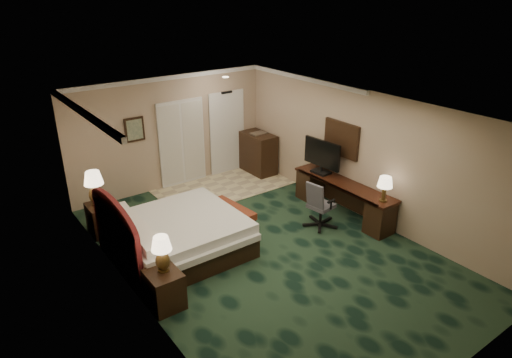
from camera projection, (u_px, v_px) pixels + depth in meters
floor at (266, 250)px, 8.57m from camera, size 5.00×7.50×0.00m
ceiling at (268, 110)px, 7.50m from camera, size 5.00×7.50×0.00m
wall_back at (171, 133)px, 10.81m from camera, size 5.00×0.00×2.70m
wall_front at (465, 291)px, 5.26m from camera, size 5.00×0.00×2.70m
wall_left at (132, 226)px, 6.68m from camera, size 0.00×7.50×2.70m
wall_right at (363, 155)px, 9.39m from camera, size 0.00×7.50×2.70m
crown_molding at (268, 113)px, 7.52m from camera, size 5.00×7.50×0.10m
tile_patch at (224, 187)px, 11.20m from camera, size 3.20×1.70×0.01m
headboard at (116, 235)px, 7.71m from camera, size 0.12×2.00×1.40m
entry_door at (227, 133)px, 11.75m from camera, size 1.02×0.06×2.18m
closet_doors at (182, 143)px, 11.03m from camera, size 1.20×0.06×2.10m
wall_art at (134, 129)px, 10.19m from camera, size 0.45×0.06×0.55m
wall_mirror at (341, 139)px, 9.73m from camera, size 0.05×0.95×0.75m
bed at (180, 236)px, 8.37m from camera, size 2.16×2.00×0.69m
nightstand_near at (164, 289)px, 6.98m from camera, size 0.49×0.56×0.61m
nightstand_far at (102, 219)px, 9.06m from camera, size 0.49×0.57×0.62m
lamp_near at (162, 254)px, 6.80m from camera, size 0.37×0.37×0.59m
lamp_far at (95, 188)px, 8.82m from camera, size 0.45×0.45×0.69m
bed_bench at (232, 215)px, 9.44m from camera, size 0.50×1.18×0.39m
desk at (343, 199)px, 9.77m from camera, size 0.55×2.54×0.73m
tv at (322, 157)px, 9.98m from camera, size 0.15×0.98×0.76m
desk_lamp at (384, 189)px, 8.73m from camera, size 0.30×0.30×0.52m
desk_chair at (321, 204)px, 9.23m from camera, size 0.66×0.63×1.02m
minibar at (258, 153)px, 11.91m from camera, size 0.55×0.99×1.05m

